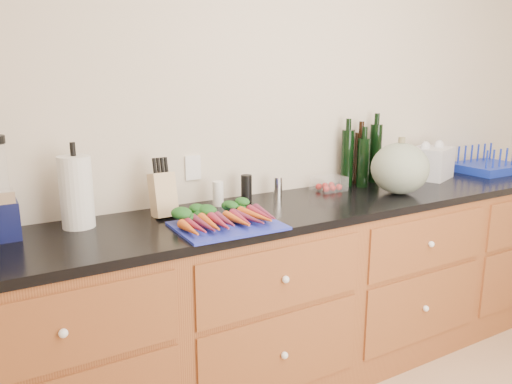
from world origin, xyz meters
TOP-DOWN VIEW (x-y plane):
  - wall_back at (0.00, 1.62)m, footprint 4.10×0.05m
  - cabinets at (0.00, 1.30)m, footprint 3.60×0.64m
  - countertop at (0.00, 1.30)m, footprint 3.64×0.62m
  - cutting_board at (-0.64, 1.14)m, footprint 0.45×0.34m
  - carrots at (-0.64, 1.18)m, footprint 0.40×0.30m
  - squash at (0.44, 1.22)m, footprint 0.31×0.31m
  - paper_towel at (-1.18, 1.46)m, footprint 0.14×0.14m
  - knife_block at (-0.82, 1.44)m, footprint 0.10×0.10m
  - grinder_salt at (-0.52, 1.48)m, footprint 0.05×0.05m
  - grinder_pepper at (-0.36, 1.48)m, footprint 0.06×0.06m
  - canister_chrome at (-0.17, 1.48)m, footprint 0.05×0.05m
  - tomato_box at (0.16, 1.47)m, footprint 0.17×0.13m
  - bottles at (0.43, 1.51)m, footprint 0.29×0.15m
  - grocery_bag at (0.92, 1.42)m, footprint 0.32×0.29m
  - dish_rack at (1.43, 1.38)m, footprint 0.42×0.34m

SIDE VIEW (x-z plane):
  - cabinets at x=0.00m, z-range 0.00..0.90m
  - countertop at x=0.00m, z-range 0.90..0.94m
  - cutting_board at x=-0.64m, z-range 0.94..0.95m
  - carrots at x=-0.64m, z-range 0.95..1.00m
  - tomato_box at x=0.16m, z-range 0.94..1.02m
  - dish_rack at x=1.43m, z-range 0.90..1.07m
  - canister_chrome at x=-0.17m, z-range 0.94..1.05m
  - grinder_salt at x=-0.52m, z-range 0.94..1.06m
  - grinder_pepper at x=-0.36m, z-range 0.94..1.08m
  - grocery_bag at x=0.92m, z-range 0.94..1.13m
  - knife_block at x=-0.82m, z-range 0.94..1.14m
  - squash at x=0.44m, z-range 0.94..1.22m
  - paper_towel at x=-1.18m, z-range 0.94..1.24m
  - bottles at x=0.43m, z-range 0.92..1.27m
  - wall_back at x=0.00m, z-range 0.00..2.60m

